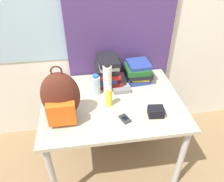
# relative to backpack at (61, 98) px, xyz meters

# --- Properties ---
(wall_back) EXTENTS (6.00, 0.06, 2.50)m
(wall_back) POSITION_rel_backpack_xyz_m (0.39, 0.66, 0.32)
(wall_back) COLOR silver
(wall_back) RESTS_ON ground_plane
(curtain_blue) EXTENTS (0.98, 0.04, 2.50)m
(curtain_blue) POSITION_rel_backpack_xyz_m (0.53, 0.61, 0.32)
(curtain_blue) COLOR #4C336B
(curtain_blue) RESTS_ON ground_plane
(desk) EXTENTS (1.15, 0.87, 0.74)m
(desk) POSITION_rel_backpack_xyz_m (0.39, 0.14, -0.27)
(desk) COLOR #B7B299
(desk) RESTS_ON ground_plane
(backpack) EXTENTS (0.28, 0.23, 0.44)m
(backpack) POSITION_rel_backpack_xyz_m (0.00, 0.00, 0.00)
(backpack) COLOR #512319
(backpack) RESTS_ON desk
(book_stack_left) EXTENTS (0.23, 0.27, 0.25)m
(book_stack_left) POSITION_rel_backpack_xyz_m (0.39, 0.42, -0.06)
(book_stack_left) COLOR red
(book_stack_left) RESTS_ON desk
(book_stack_center) EXTENTS (0.24, 0.27, 0.18)m
(book_stack_center) POSITION_rel_backpack_xyz_m (0.68, 0.42, -0.10)
(book_stack_center) COLOR navy
(book_stack_center) RESTS_ON desk
(water_bottle) EXTENTS (0.07, 0.07, 0.19)m
(water_bottle) POSITION_rel_backpack_xyz_m (0.27, 0.26, -0.10)
(water_bottle) COLOR silver
(water_bottle) RESTS_ON desk
(sports_bottle) EXTENTS (0.08, 0.08, 0.27)m
(sports_bottle) POSITION_rel_backpack_xyz_m (0.37, 0.28, -0.06)
(sports_bottle) COLOR white
(sports_bottle) RESTS_ON desk
(sunscreen_bottle) EXTENTS (0.05, 0.05, 0.18)m
(sunscreen_bottle) POSITION_rel_backpack_xyz_m (0.36, 0.09, -0.10)
(sunscreen_bottle) COLOR yellow
(sunscreen_bottle) RESTS_ON desk
(cell_phone) EXTENTS (0.09, 0.11, 0.02)m
(cell_phone) POSITION_rel_backpack_xyz_m (0.45, -0.10, -0.18)
(cell_phone) COLOR #2D2D33
(cell_phone) RESTS_ON desk
(sunglasses_case) EXTENTS (0.15, 0.06, 0.04)m
(sunglasses_case) POSITION_rel_backpack_xyz_m (0.49, 0.24, -0.17)
(sunglasses_case) COLOR gray
(sunglasses_case) RESTS_ON desk
(camera_pouch) EXTENTS (0.12, 0.10, 0.07)m
(camera_pouch) POSITION_rel_backpack_xyz_m (0.70, -0.08, -0.15)
(camera_pouch) COLOR black
(camera_pouch) RESTS_ON desk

